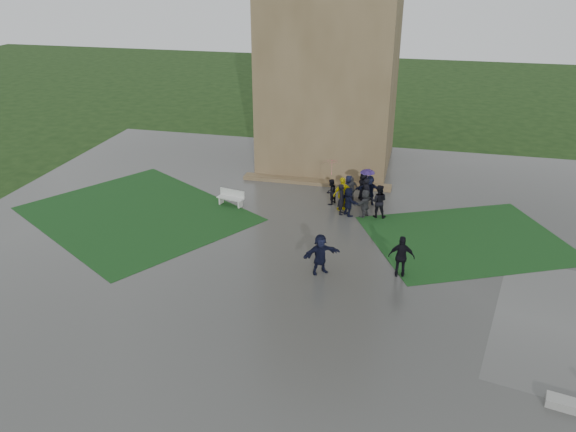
% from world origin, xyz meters
% --- Properties ---
extents(ground, '(120.00, 120.00, 0.00)m').
position_xyz_m(ground, '(0.00, 0.00, 0.00)').
color(ground, black).
extents(plaza, '(34.00, 34.00, 0.02)m').
position_xyz_m(plaza, '(0.00, 2.00, 0.01)').
color(plaza, '#3A3A37').
rests_on(plaza, ground).
extents(lawn_inset_left, '(14.10, 13.46, 0.01)m').
position_xyz_m(lawn_inset_left, '(-8.50, 4.00, 0.03)').
color(lawn_inset_left, '#123415').
rests_on(lawn_inset_left, plaza).
extents(lawn_inset_right, '(11.12, 10.15, 0.01)m').
position_xyz_m(lawn_inset_right, '(8.50, 5.00, 0.03)').
color(lawn_inset_right, '#123415').
rests_on(lawn_inset_right, plaza).
extents(tower, '(8.00, 8.00, 18.00)m').
position_xyz_m(tower, '(0.00, 15.00, 9.00)').
color(tower, brown).
rests_on(tower, ground).
extents(tower_plinth, '(9.00, 0.80, 0.22)m').
position_xyz_m(tower_plinth, '(0.00, 10.60, 0.13)').
color(tower_plinth, brown).
rests_on(tower_plinth, plaza).
extents(bench, '(1.58, 0.78, 0.88)m').
position_xyz_m(bench, '(-3.95, 6.30, 0.47)').
color(bench, silver).
rests_on(bench, plaza).
extents(visitor_cluster, '(3.62, 3.61, 2.60)m').
position_xyz_m(visitor_cluster, '(2.72, 7.47, 1.00)').
color(visitor_cluster, black).
rests_on(visitor_cluster, plaza).
extents(pedestrian_mid, '(1.73, 1.47, 1.82)m').
position_xyz_m(pedestrian_mid, '(2.15, 0.22, 0.93)').
color(pedestrian_mid, black).
rests_on(pedestrian_mid, plaza).
extents(pedestrian_near, '(1.11, 0.63, 1.88)m').
position_xyz_m(pedestrian_near, '(5.54, 0.73, 0.96)').
color(pedestrian_near, black).
rests_on(pedestrian_near, plaza).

